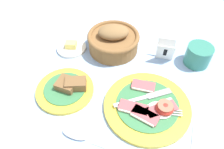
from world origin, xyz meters
TOP-DOWN VIEW (x-y plane):
  - ground_plane at (0.00, 0.00)m, footprint 3.00×3.00m
  - breakfast_plate at (0.06, -0.01)m, footprint 0.26×0.26m
  - bread_plate at (-0.20, -0.01)m, footprint 0.18×0.18m
  - sugar_cup at (0.20, 0.22)m, footprint 0.09×0.09m
  - bread_basket at (-0.10, 0.22)m, footprint 0.19×0.19m
  - butter_dish at (-0.26, 0.18)m, footprint 0.11×0.11m
  - number_card at (0.08, 0.22)m, footprint 0.06×0.05m
  - teaspoon_by_saucer at (-0.09, -0.15)m, footprint 0.19×0.04m

SIDE VIEW (x-z plane):
  - ground_plane at x=0.00m, z-range 0.00..0.00m
  - teaspoon_by_saucer at x=-0.09m, z-range 0.00..0.01m
  - butter_dish at x=-0.26m, z-range -0.01..0.02m
  - breakfast_plate at x=0.06m, z-range -0.01..0.03m
  - bread_plate at x=-0.20m, z-range -0.01..0.04m
  - number_card at x=0.08m, z-range 0.00..0.07m
  - sugar_cup at x=0.20m, z-range 0.00..0.07m
  - bread_basket at x=-0.10m, z-range -0.01..0.09m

